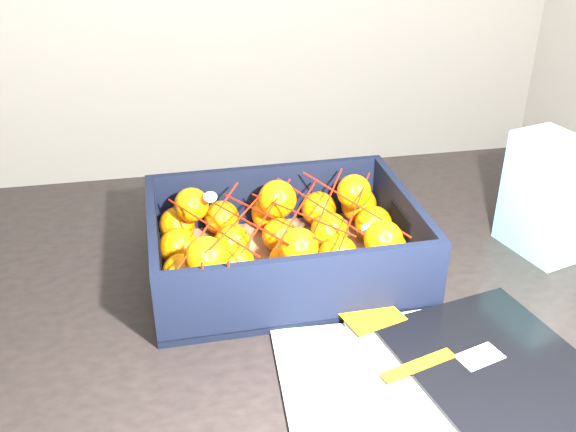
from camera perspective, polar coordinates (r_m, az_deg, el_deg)
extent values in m
cube|color=black|center=(1.02, 6.38, -5.71)|extent=(1.21, 0.82, 0.04)
cylinder|color=black|center=(1.51, -19.74, -12.18)|extent=(0.06, 0.06, 0.71)
cylinder|color=black|center=(1.70, 20.04, -7.04)|extent=(0.06, 0.06, 0.71)
cube|color=#BAB9B5|center=(0.79, 7.59, -15.49)|extent=(0.23, 0.29, 0.01)
cube|color=#BAB9B5|center=(0.83, 15.05, -13.71)|extent=(0.22, 0.29, 0.01)
cube|color=black|center=(0.84, 18.23, -12.71)|extent=(0.26, 0.31, 0.01)
cube|color=orange|center=(0.89, 7.27, -8.55)|extent=(0.09, 0.07, 0.00)
cube|color=white|center=(0.85, 16.23, -11.57)|extent=(0.06, 0.05, 0.00)
cube|color=orange|center=(0.82, 11.20, -12.51)|extent=(0.10, 0.04, 0.00)
cube|color=brown|center=(1.00, -0.36, -4.41)|extent=(0.39, 0.29, 0.01)
cube|color=black|center=(1.09, -1.83, 1.69)|extent=(0.39, 0.01, 0.11)
cube|color=black|center=(0.86, 1.51, -6.65)|extent=(0.39, 0.01, 0.11)
cube|color=black|center=(0.96, -11.41, -3.13)|extent=(0.01, 0.27, 0.11)
cube|color=black|center=(1.02, 9.98, -0.84)|extent=(0.01, 0.27, 0.11)
sphere|color=#DA6904|center=(0.88, -8.90, -7.26)|extent=(0.06, 0.06, 0.06)
sphere|color=#DA6904|center=(0.94, -9.21, -4.89)|extent=(0.05, 0.05, 0.05)
sphere|color=#DA6904|center=(0.99, -9.43, -2.67)|extent=(0.06, 0.06, 0.06)
sphere|color=#DA6904|center=(1.05, -9.54, -0.75)|extent=(0.06, 0.06, 0.06)
sphere|color=#DA6904|center=(0.88, -3.59, -6.82)|extent=(0.05, 0.05, 0.05)
sphere|color=#DA6904|center=(0.94, -4.63, -4.22)|extent=(0.06, 0.06, 0.06)
sphere|color=#DA6904|center=(1.00, -4.85, -2.25)|extent=(0.05, 0.05, 0.05)
sphere|color=#DA6904|center=(1.06, -5.75, -0.17)|extent=(0.06, 0.06, 0.06)
sphere|color=#DA6904|center=(0.89, 1.19, -6.25)|extent=(0.05, 0.05, 0.05)
sphere|color=#DA6904|center=(0.95, 0.12, -3.92)|extent=(0.06, 0.06, 0.06)
sphere|color=#DA6904|center=(1.01, -0.74, -1.66)|extent=(0.05, 0.05, 0.05)
sphere|color=#DA6904|center=(1.07, -1.72, 0.22)|extent=(0.05, 0.05, 0.05)
sphere|color=#DA6904|center=(0.91, 5.49, -5.58)|extent=(0.05, 0.05, 0.05)
sphere|color=#DA6904|center=(0.97, 4.34, -3.39)|extent=(0.06, 0.06, 0.06)
sphere|color=#DA6904|center=(1.02, 3.59, -1.28)|extent=(0.06, 0.06, 0.06)
sphere|color=#DA6904|center=(1.09, 2.67, 0.62)|extent=(0.06, 0.06, 0.06)
sphere|color=#DA6904|center=(0.94, 10.14, -4.95)|extent=(0.06, 0.06, 0.06)
sphere|color=#DA6904|center=(0.99, 8.74, -2.81)|extent=(0.05, 0.05, 0.05)
sphere|color=#DA6904|center=(1.05, 7.37, -0.71)|extent=(0.06, 0.06, 0.06)
sphere|color=#DA6904|center=(1.10, 6.12, 0.99)|extent=(0.06, 0.06, 0.06)
sphere|color=#DA6904|center=(0.88, -7.10, -3.58)|extent=(0.06, 0.06, 0.06)
sphere|color=#DA6904|center=(1.01, -8.34, 0.97)|extent=(0.05, 0.05, 0.05)
sphere|color=#DA6904|center=(0.90, 0.92, -2.72)|extent=(0.05, 0.05, 0.05)
sphere|color=#DA6904|center=(1.02, -0.93, 1.47)|extent=(0.06, 0.06, 0.06)
sphere|color=#DA6904|center=(0.92, 8.24, -2.03)|extent=(0.05, 0.05, 0.05)
sphere|color=#DA6904|center=(1.05, 5.71, 2.12)|extent=(0.05, 0.05, 0.05)
cylinder|color=red|center=(0.93, -6.71, -0.86)|extent=(0.11, 0.20, 0.01)
cylinder|color=red|center=(0.95, -4.24, -0.07)|extent=(0.11, 0.20, 0.01)
cylinder|color=red|center=(0.95, -1.63, -0.01)|extent=(0.11, 0.20, 0.02)
cylinder|color=red|center=(0.95, 1.02, 0.21)|extent=(0.11, 0.20, 0.03)
cylinder|color=red|center=(0.97, 3.34, 0.51)|extent=(0.11, 0.20, 0.02)
cylinder|color=red|center=(0.98, 5.67, 1.15)|extent=(0.11, 0.20, 0.02)
cylinder|color=red|center=(0.93, -6.74, -0.54)|extent=(0.11, 0.20, 0.02)
cylinder|color=red|center=(0.93, -4.13, -0.09)|extent=(0.11, 0.20, 0.03)
cylinder|color=red|center=(0.95, -1.70, 0.33)|extent=(0.11, 0.20, 0.00)
cylinder|color=red|center=(0.96, 0.87, 0.45)|extent=(0.11, 0.20, 0.01)
cylinder|color=red|center=(0.97, 3.25, 0.85)|extent=(0.11, 0.20, 0.02)
cylinder|color=red|center=(0.97, 5.86, 0.71)|extent=(0.11, 0.20, 0.01)
cylinder|color=red|center=(0.84, -7.37, -5.83)|extent=(0.00, 0.03, 0.09)
cylinder|color=red|center=(0.84, -5.33, -5.62)|extent=(0.01, 0.04, 0.08)
cube|color=silver|center=(1.09, 21.56, 1.60)|extent=(0.11, 0.14, 0.19)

